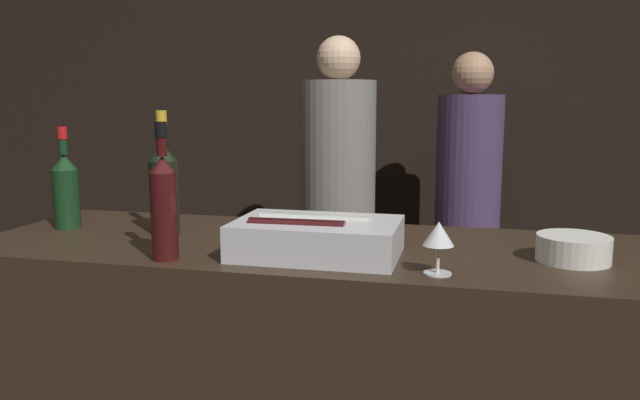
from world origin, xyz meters
TOP-DOWN VIEW (x-y plane):
  - wall_back_chalkboard at (0.00, 2.45)m, footprint 6.40×0.06m
  - ice_bin_with_bottles at (0.03, 0.21)m, footprint 0.42×0.28m
  - bowl_white at (0.67, 0.30)m, footprint 0.18×0.18m
  - wine_glass at (0.35, 0.10)m, footprint 0.07×0.07m
  - red_wine_bottle_burgundy at (-0.82, 0.37)m, footprint 0.08×0.08m
  - red_wine_bottle_black_foil at (-0.33, 0.08)m, footprint 0.07×0.07m
  - champagne_bottle at (-0.48, 0.37)m, footprint 0.09×0.09m
  - person_in_hoodie at (0.41, 1.90)m, footprint 0.33×0.33m
  - person_blond_tee at (-0.21, 1.63)m, footprint 0.36×0.36m

SIDE VIEW (x-z plane):
  - person_in_hoodie at x=0.41m, z-range 0.11..1.83m
  - person_blond_tee at x=-0.21m, z-range 0.11..1.89m
  - bowl_white at x=0.67m, z-range 1.08..1.15m
  - ice_bin_with_bottles at x=0.03m, z-range 1.08..1.18m
  - wine_glass at x=0.35m, z-range 1.11..1.23m
  - red_wine_bottle_burgundy at x=-0.82m, z-range 1.05..1.37m
  - red_wine_bottle_black_foil at x=-0.33m, z-range 1.05..1.40m
  - champagne_bottle at x=-0.48m, z-range 1.04..1.42m
  - wall_back_chalkboard at x=0.00m, z-range 0.00..2.80m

